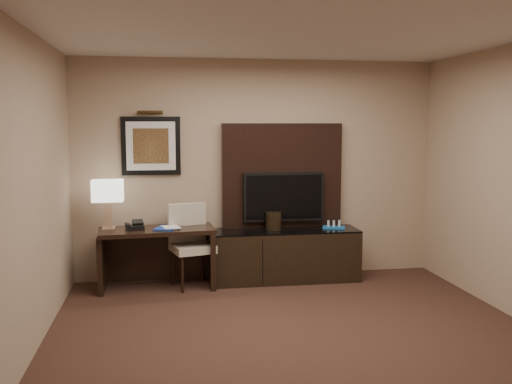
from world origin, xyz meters
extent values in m
cube|color=#351E17|center=(0.00, 0.00, -0.01)|extent=(4.50, 5.00, 0.01)
cube|color=silver|center=(0.00, 0.00, 2.70)|extent=(4.50, 5.00, 0.01)
cube|color=tan|center=(0.00, 2.50, 1.35)|extent=(4.50, 0.01, 2.70)
cube|color=tan|center=(0.00, -2.50, 1.35)|extent=(4.50, 0.01, 2.70)
cube|color=tan|center=(-2.25, 0.00, 1.35)|extent=(0.01, 5.00, 2.70)
cube|color=black|center=(-1.25, 2.12, 0.35)|extent=(1.36, 0.67, 0.71)
cube|color=black|center=(0.28, 2.20, 0.32)|extent=(1.83, 0.52, 0.63)
cube|color=black|center=(0.30, 2.44, 1.27)|extent=(1.50, 0.12, 1.30)
cube|color=black|center=(0.30, 2.34, 1.02)|extent=(1.00, 0.08, 0.60)
cube|color=black|center=(-1.30, 2.48, 1.65)|extent=(0.70, 0.04, 0.70)
cylinder|color=#402C14|center=(-1.30, 2.44, 2.05)|extent=(0.04, 0.04, 0.30)
cube|color=navy|center=(-1.14, 2.07, 0.72)|extent=(0.30, 0.35, 0.02)
imported|color=#C5B29A|center=(-1.17, 2.06, 0.83)|extent=(0.18, 0.06, 0.25)
cylinder|color=black|center=(0.16, 2.24, 0.74)|extent=(0.20, 0.20, 0.22)
camera|label=1|loc=(-1.16, -4.49, 1.92)|focal=40.00mm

